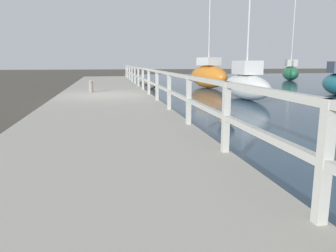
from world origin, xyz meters
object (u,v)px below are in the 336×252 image
Objects in this scene: sailboat_white at (246,84)px; sailboat_green at (291,72)px; mooring_bollard at (91,86)px; sailboat_orange at (208,75)px.

sailboat_white is 0.87× the size of sailboat_green.
mooring_bollard is 0.07× the size of sailboat_green.
sailboat_green is (17.08, 12.10, 0.19)m from mooring_bollard.
mooring_bollard is 8.85m from sailboat_orange.
sailboat_orange is (-9.91, -6.93, 0.06)m from sailboat_green.
mooring_bollard is at bearing -159.62° from sailboat_orange.
sailboat_green reaches higher than mooring_bollard.
sailboat_orange is at bearing 35.79° from mooring_bollard.
sailboat_white reaches higher than mooring_bollard.
sailboat_green is at bearing 35.31° from mooring_bollard.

